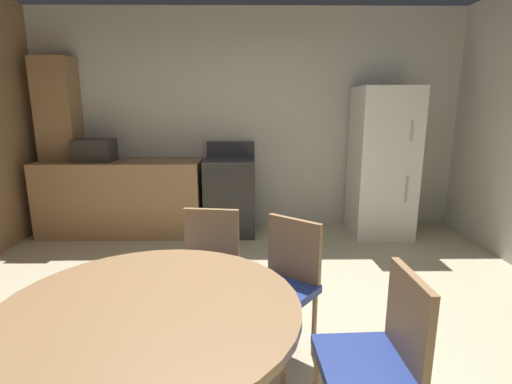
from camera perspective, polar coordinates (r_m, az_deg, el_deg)
The scene contains 11 objects.
ground_plane at distance 2.68m, azimuth -1.78°, elevation -22.84°, with size 14.00×14.00×0.00m, color beige.
wall_back at distance 5.00m, azimuth -1.26°, elevation 10.42°, with size 5.59×0.12×2.70m, color beige.
kitchen_counter at distance 4.99m, azimuth -19.12°, elevation -0.76°, with size 1.93×0.60×0.90m, color #9E754C.
pantry_column at distance 5.34m, azimuth -26.65°, elevation 5.99°, with size 0.44×0.36×2.10m, color #9E754C.
oven_range at distance 4.73m, azimuth -3.84°, elevation -0.55°, with size 0.60×0.60×1.10m.
refrigerator at distance 4.85m, azimuth 18.13°, elevation 4.13°, with size 0.68×0.68×1.76m.
microwave at distance 4.99m, azimuth -22.71°, elevation 5.73°, with size 0.44×0.32×0.26m, color #2D2B28.
dining_table at distance 1.78m, azimuth -15.21°, elevation -20.20°, with size 1.25×1.25×0.76m.
chair_north at distance 2.66m, azimuth -7.04°, elevation -10.84°, with size 0.45×0.45×0.87m.
chair_east at distance 1.91m, azimuth 17.84°, elevation -21.70°, with size 0.42×0.42×0.87m.
chair_northeast at distance 2.46m, azimuth 4.06°, elevation -12.81°, with size 0.56×0.56×0.87m.
Camera 1 is at (0.05, -2.18, 1.57)m, focal length 27.11 mm.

